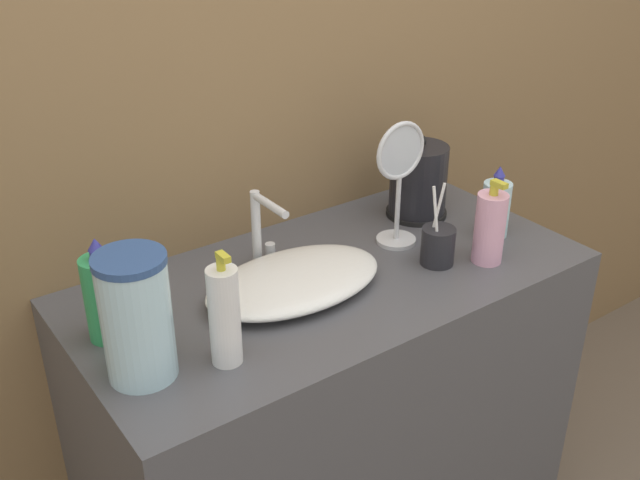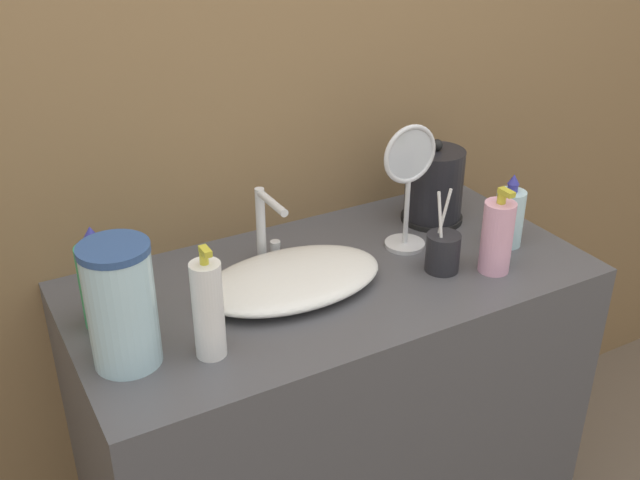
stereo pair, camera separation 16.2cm
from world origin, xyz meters
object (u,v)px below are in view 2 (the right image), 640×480
toothbrush_cup (443,252)px  shampoo_bottle (509,217)px  mouthwash_bottle (497,236)px  hand_cream_bottle (99,284)px  electric_kettle (434,188)px  lotion_bottle (208,309)px  vanity_mirror (409,179)px  faucet (266,223)px  water_pitcher (121,305)px

toothbrush_cup → shampoo_bottle: bearing=6.4°
mouthwash_bottle → hand_cream_bottle: 0.86m
electric_kettle → lotion_bottle: bearing=-159.5°
mouthwash_bottle → vanity_mirror: vanity_mirror is taller
faucet → shampoo_bottle: 0.58m
faucet → lotion_bottle: 0.37m
electric_kettle → mouthwash_bottle: 0.28m
faucet → toothbrush_cup: toothbrush_cup is taller
faucet → mouthwash_bottle: mouthwash_bottle is taller
mouthwash_bottle → water_pitcher: bearing=175.2°
electric_kettle → lotion_bottle: lotion_bottle is taller
shampoo_bottle → water_pitcher: bearing=-179.1°
faucet → toothbrush_cup: bearing=-34.0°
vanity_mirror → electric_kettle: bearing=31.0°
toothbrush_cup → vanity_mirror: 0.19m
toothbrush_cup → lotion_bottle: bearing=-175.5°
electric_kettle → water_pitcher: bearing=-166.1°
vanity_mirror → water_pitcher: (-0.72, -0.13, -0.05)m
shampoo_bottle → faucet: bearing=159.9°
lotion_bottle → shampoo_bottle: (0.79, 0.07, -0.03)m
faucet → mouthwash_bottle: (0.44, -0.28, -0.02)m
water_pitcher → faucet: bearing=28.8°
electric_kettle → water_pitcher: (-0.86, -0.21, 0.03)m
mouthwash_bottle → vanity_mirror: size_ratio=0.67×
electric_kettle → mouthwash_bottle: size_ratio=1.07×
electric_kettle → shampoo_bottle: electric_kettle is taller
faucet → water_pitcher: size_ratio=0.74×
lotion_bottle → mouthwash_bottle: bearing=-1.1°
hand_cream_bottle → faucet: bearing=9.3°
electric_kettle → toothbrush_cup: 0.27m
hand_cream_bottle → toothbrush_cup: bearing=-12.3°
faucet → hand_cream_bottle: (-0.40, -0.07, -0.01)m
toothbrush_cup → water_pitcher: 0.73m
electric_kettle → mouthwash_bottle: (-0.04, -0.28, -0.00)m
shampoo_bottle → mouthwash_bottle: 0.14m
electric_kettle → toothbrush_cup: (-0.14, -0.22, -0.04)m
shampoo_bottle → vanity_mirror: bearing=153.3°
electric_kettle → mouthwash_bottle: electric_kettle is taller
electric_kettle → vanity_mirror: vanity_mirror is taller
electric_kettle → water_pitcher: size_ratio=0.89×
shampoo_bottle → water_pitcher: (-0.94, -0.01, 0.05)m
faucet → hand_cream_bottle: size_ratio=0.83×
shampoo_bottle → vanity_mirror: vanity_mirror is taller
electric_kettle → hand_cream_bottle: (-0.87, -0.06, 0.00)m
lotion_bottle → hand_cream_bottle: 0.26m
faucet → water_pitcher: (-0.39, -0.22, 0.02)m
hand_cream_bottle → vanity_mirror: 0.73m
shampoo_bottle → hand_cream_bottle: size_ratio=0.84×
faucet → lotion_bottle: lotion_bottle is taller
electric_kettle → faucet: bearing=179.7°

